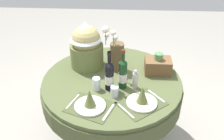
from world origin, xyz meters
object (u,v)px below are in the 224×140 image
(place_setting_left, at_px, (90,102))
(wine_bottle_left, at_px, (123,74))
(tumbler_near_left, at_px, (115,91))
(dining_table, at_px, (112,92))
(pepper_mill, at_px, (135,80))
(place_setting_right, at_px, (142,99))
(tumbler_near_right, at_px, (96,84))
(woven_basket_side_right, at_px, (158,65))
(wine_bottle_right, at_px, (109,76))
(gift_tub_back_left, at_px, (86,43))
(flower_vase, at_px, (116,54))

(place_setting_left, xyz_separation_m, wine_bottle_left, (0.24, 0.27, 0.09))
(tumbler_near_left, bearing_deg, place_setting_left, -140.47)
(dining_table, bearing_deg, pepper_mill, -28.05)
(place_setting_right, height_order, tumbler_near_left, place_setting_right)
(tumbler_near_right, bearing_deg, tumbler_near_left, -27.97)
(place_setting_left, xyz_separation_m, woven_basket_side_right, (0.56, 0.52, 0.03))
(wine_bottle_left, bearing_deg, wine_bottle_right, -164.98)
(wine_bottle_left, bearing_deg, place_setting_left, -131.60)
(tumbler_near_left, height_order, woven_basket_side_right, woven_basket_side_right)
(wine_bottle_right, bearing_deg, place_setting_right, -34.20)
(tumbler_near_left, distance_m, woven_basket_side_right, 0.53)
(wine_bottle_left, relative_size, woven_basket_side_right, 1.52)
(woven_basket_side_right, bearing_deg, place_setting_right, -109.48)
(place_setting_left, bearing_deg, tumbler_near_right, 83.71)
(wine_bottle_left, distance_m, gift_tub_back_left, 0.49)
(flower_vase, relative_size, gift_tub_back_left, 0.99)
(place_setting_right, xyz_separation_m, wine_bottle_left, (-0.15, 0.21, 0.09))
(dining_table, height_order, pepper_mill, pepper_mill)
(place_setting_left, height_order, woven_basket_side_right, woven_basket_side_right)
(gift_tub_back_left, relative_size, woven_basket_side_right, 1.91)
(wine_bottle_left, xyz_separation_m, tumbler_near_left, (-0.06, -0.12, -0.09))
(wine_bottle_right, xyz_separation_m, tumbler_near_right, (-0.11, -0.01, -0.08))
(place_setting_right, height_order, woven_basket_side_right, woven_basket_side_right)
(tumbler_near_left, bearing_deg, pepper_mill, 36.96)
(place_setting_right, bearing_deg, tumbler_near_right, 155.79)
(pepper_mill, relative_size, gift_tub_back_left, 0.39)
(place_setting_left, bearing_deg, wine_bottle_right, 61.41)
(flower_vase, bearing_deg, wine_bottle_left, -76.51)
(tumbler_near_left, xyz_separation_m, woven_basket_side_right, (0.38, 0.37, 0.03))
(place_setting_left, bearing_deg, pepper_mill, 38.32)
(gift_tub_back_left, bearing_deg, wine_bottle_left, -44.03)
(wine_bottle_left, relative_size, gift_tub_back_left, 0.80)
(flower_vase, distance_m, tumbler_near_left, 0.42)
(place_setting_right, bearing_deg, flower_vase, 114.37)
(place_setting_right, distance_m, wine_bottle_right, 0.33)
(wine_bottle_left, distance_m, tumbler_near_right, 0.23)
(gift_tub_back_left, bearing_deg, tumbler_near_right, -70.97)
(flower_vase, relative_size, tumbler_near_right, 3.99)
(dining_table, relative_size, tumbler_near_right, 11.31)
(pepper_mill, xyz_separation_m, gift_tub_back_left, (-0.45, 0.33, 0.16))
(dining_table, bearing_deg, place_setting_right, -51.55)
(wine_bottle_left, relative_size, wine_bottle_right, 1.01)
(place_setting_right, xyz_separation_m, woven_basket_side_right, (0.16, 0.46, 0.03))
(wine_bottle_left, bearing_deg, place_setting_right, -53.46)
(wine_bottle_left, distance_m, pepper_mill, 0.12)
(pepper_mill, bearing_deg, wine_bottle_left, -179.38)
(flower_vase, xyz_separation_m, tumbler_near_left, (0.01, -0.40, -0.12))
(dining_table, distance_m, gift_tub_back_left, 0.50)
(woven_basket_side_right, bearing_deg, tumbler_near_left, -135.36)
(place_setting_right, height_order, gift_tub_back_left, gift_tub_back_left)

